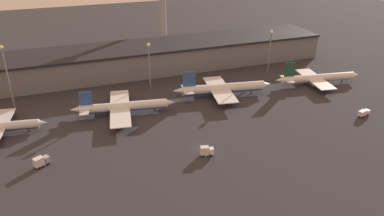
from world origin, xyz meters
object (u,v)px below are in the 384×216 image
airplane_3 (317,78)px  control_tower (163,6)px  service_vehicle_1 (41,161)px  service_vehicle_0 (364,113)px  airplane_2 (223,88)px  service_vehicle_2 (207,151)px  airplane_1 (123,107)px

airplane_3 → control_tower: size_ratio=0.98×
control_tower → service_vehicle_1: bearing=-123.4°
service_vehicle_1 → control_tower: 145.56m
airplane_3 → service_vehicle_0: airplane_3 is taller
airplane_2 → control_tower: bearing=101.9°
service_vehicle_0 → service_vehicle_2: (-75.50, -5.19, 0.39)m
control_tower → airplane_3: bearing=-58.4°
airplane_2 → service_vehicle_1: 88.88m
airplane_2 → service_vehicle_2: 53.52m
airplane_2 → service_vehicle_0: bearing=-30.9°
control_tower → airplane_1: bearing=-116.5°
service_vehicle_1 → service_vehicle_2: bearing=-43.5°
airplane_2 → airplane_3: airplane_2 is taller
control_tower → service_vehicle_2: bearing=-99.9°
service_vehicle_1 → control_tower: bearing=26.9°
service_vehicle_2 → airplane_3: bearing=41.7°
service_vehicle_2 → control_tower: (23.36, 133.26, 25.50)m
service_vehicle_0 → service_vehicle_1: service_vehicle_1 is taller
airplane_2 → service_vehicle_1: bearing=-149.2°
airplane_3 → service_vehicle_2: airplane_3 is taller
airplane_1 → service_vehicle_2: size_ratio=8.84×
airplane_2 → control_tower: control_tower is taller
service_vehicle_1 → airplane_3: bearing=-17.7°
service_vehicle_1 → airplane_1: bearing=11.5°
airplane_3 → control_tower: 109.41m
airplane_2 → service_vehicle_0: (48.27, -40.85, -2.22)m
airplane_3 → airplane_1: bearing=-171.2°
airplane_3 → service_vehicle_2: bearing=-142.5°
airplane_1 → service_vehicle_1: 45.20m
airplane_1 → service_vehicle_0: size_ratio=6.86×
airplane_2 → service_vehicle_2: size_ratio=9.57×
airplane_3 → control_tower: bearing=131.0°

